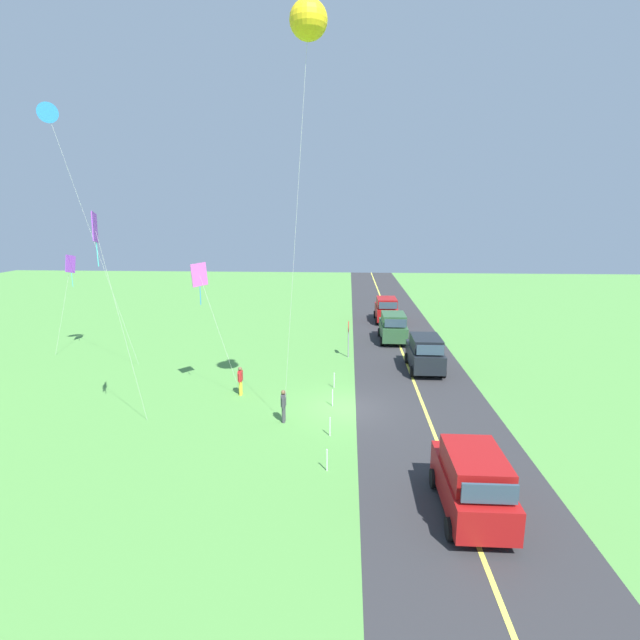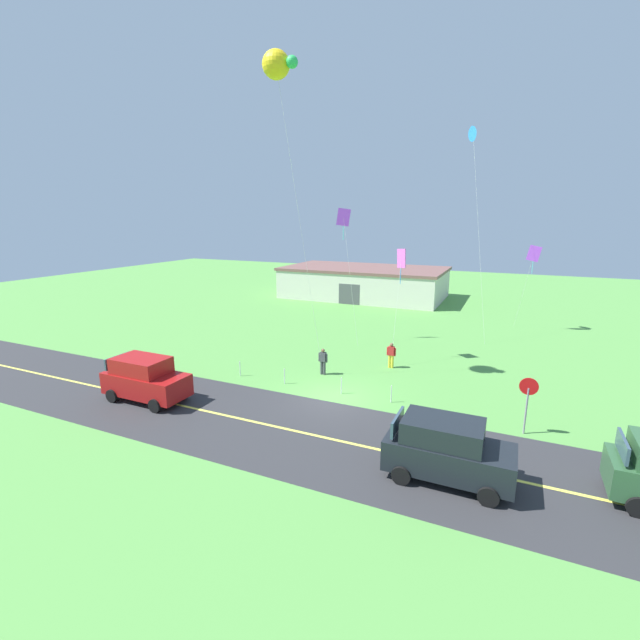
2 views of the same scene
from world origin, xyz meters
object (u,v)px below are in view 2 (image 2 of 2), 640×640
at_px(kite_blue_mid, 401,260).
at_px(kite_yellow_high, 534,255).
at_px(warehouse_distant, 364,282).
at_px(car_parked_west_near, 145,379).
at_px(kite_red_low, 277,65).
at_px(car_suv_foreground, 447,450).
at_px(person_adult_companion, 391,354).
at_px(person_adult_near, 323,361).
at_px(kite_green_far, 344,220).
at_px(kite_pink_drift, 473,135).
at_px(stop_sign, 528,395).

distance_m(kite_blue_mid, kite_yellow_high, 14.01).
xyz_separation_m(kite_yellow_high, warehouse_distant, (-17.29, 9.45, -4.49)).
xyz_separation_m(car_parked_west_near, kite_red_low, (4.86, 5.68, 15.40)).
bearing_deg(car_suv_foreground, car_parked_west_near, 176.98).
distance_m(person_adult_companion, kite_yellow_high, 16.49).
bearing_deg(warehouse_distant, car_parked_west_near, -90.99).
relative_size(person_adult_near, kite_green_far, 0.16).
height_order(person_adult_near, kite_blue_mid, kite_blue_mid).
distance_m(car_suv_foreground, car_parked_west_near, 15.06).
bearing_deg(kite_green_far, car_suv_foreground, -56.93).
xyz_separation_m(kite_green_far, kite_pink_drift, (7.79, 6.23, 6.11)).
distance_m(car_suv_foreground, kite_pink_drift, 25.78).
distance_m(car_suv_foreground, person_adult_near, 11.46).
xyz_separation_m(stop_sign, kite_green_far, (-12.58, 10.49, 7.19)).
relative_size(stop_sign, kite_yellow_high, 0.36).
height_order(kite_red_low, kite_blue_mid, kite_red_low).
height_order(kite_yellow_high, warehouse_distant, kite_yellow_high).
relative_size(car_suv_foreground, car_parked_west_near, 1.00).
relative_size(car_suv_foreground, person_adult_companion, 2.75).
bearing_deg(kite_yellow_high, warehouse_distant, 151.33).
height_order(person_adult_near, kite_green_far, kite_green_far).
distance_m(stop_sign, kite_green_far, 17.88).
xyz_separation_m(person_adult_near, kite_green_far, (-1.69, 7.43, 8.12)).
xyz_separation_m(stop_sign, person_adult_near, (-10.89, 3.06, -0.94)).
bearing_deg(kite_yellow_high, stop_sign, -90.67).
distance_m(kite_green_far, kite_pink_drift, 11.70).
height_order(person_adult_companion, kite_red_low, kite_red_low).
bearing_deg(kite_red_low, stop_sign, -7.25).
relative_size(car_suv_foreground, warehouse_distant, 0.24).
bearing_deg(car_parked_west_near, warehouse_distant, 89.01).
height_order(car_suv_foreground, kite_pink_drift, kite_pink_drift).
distance_m(person_adult_near, kite_blue_mid, 8.07).
distance_m(car_parked_west_near, kite_pink_drift, 28.13).
height_order(person_adult_companion, warehouse_distant, warehouse_distant).
xyz_separation_m(kite_red_low, kite_yellow_high, (13.00, 17.79, -10.31)).
bearing_deg(person_adult_near, stop_sign, 106.00).
bearing_deg(person_adult_companion, warehouse_distant, -140.50).
bearing_deg(kite_green_far, kite_blue_mid, -28.38).
distance_m(car_suv_foreground, stop_sign, 5.54).
bearing_deg(kite_red_low, warehouse_distant, 98.95).
distance_m(car_parked_west_near, warehouse_distant, 32.94).
distance_m(kite_blue_mid, warehouse_distant, 23.58).
distance_m(person_adult_near, person_adult_companion, 4.40).
relative_size(car_parked_west_near, kite_green_far, 0.45).
bearing_deg(kite_blue_mid, warehouse_distant, 114.17).
bearing_deg(kite_green_far, stop_sign, -39.81).
bearing_deg(person_adult_companion, stop_sign, 68.87).
bearing_deg(kite_red_low, person_adult_companion, 38.94).
bearing_deg(kite_green_far, kite_pink_drift, 38.65).
distance_m(car_suv_foreground, kite_green_far, 19.91).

